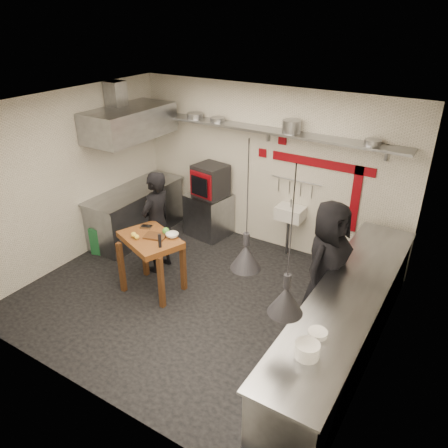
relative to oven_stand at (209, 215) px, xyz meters
The scene contains 47 objects.
floor 2.11m from the oven_stand, 60.24° to the right, with size 5.00×5.00×0.00m, color black.
ceiling 3.17m from the oven_stand, 60.24° to the right, with size 5.00×5.00×0.00m, color silver.
wall_back 1.47m from the oven_stand, 16.10° to the left, with size 5.00×0.04×2.80m, color silver.
wall_front 4.16m from the oven_stand, 75.21° to the right, with size 5.00×0.04×2.80m, color silver.
wall_left 2.53m from the oven_stand, 129.19° to the right, with size 0.04×4.20×2.80m, color silver.
wall_right 4.09m from the oven_stand, 27.05° to the right, with size 0.04×4.20×2.80m, color silver.
red_band_horiz 2.37m from the oven_stand, ahead, with size 1.70×0.02×0.14m, color maroon.
red_band_vert 2.72m from the oven_stand, ahead, with size 0.14×0.02×1.10m, color maroon.
red_tile_a 2.03m from the oven_stand, 12.23° to the left, with size 0.14×0.02×0.14m, color maroon.
red_tile_b 1.61m from the oven_stand, 16.61° to the left, with size 0.14×0.02×0.14m, color maroon.
back_shelf 2.01m from the oven_stand, ahead, with size 4.60×0.34×0.04m, color slate.
shelf_bracket_left 1.86m from the oven_stand, 162.90° to the left, with size 0.04×0.06×0.24m, color slate.
shelf_bracket_mid 1.94m from the oven_stand, 14.55° to the left, with size 0.04×0.06×0.24m, color slate.
shelf_bracket_right 3.36m from the oven_stand, ahead, with size 0.04×0.06×0.24m, color slate.
pan_far_left 1.82m from the oven_stand, 160.80° to the left, with size 0.28×0.28×0.09m, color slate.
pan_mid_left 1.78m from the oven_stand, 42.56° to the left, with size 0.25×0.25×0.07m, color slate.
stock_pot 2.37m from the oven_stand, ahead, with size 0.29×0.29×0.20m, color slate.
pan_right 3.27m from the oven_stand, ahead, with size 0.24×0.24×0.08m, color slate.
oven_stand is the anchor object (origin of this frame).
combi_oven 0.69m from the oven_stand, ahead, with size 0.54×0.50×0.58m, color black.
oven_door 0.74m from the oven_stand, 85.19° to the right, with size 0.49×0.03×0.46m, color maroon.
oven_glass 0.77m from the oven_stand, 84.03° to the right, with size 0.37×0.02×0.34m, color black.
hand_sink 1.63m from the oven_stand, ahead, with size 0.46×0.34×0.22m, color silver.
sink_tap 1.68m from the oven_stand, ahead, with size 0.03×0.03×0.14m, color slate.
sink_drain 1.58m from the oven_stand, ahead, with size 0.06×0.06×0.66m, color slate.
utensil_rail 1.85m from the oven_stand, ahead, with size 0.02×0.02×0.90m, color slate.
counter_right 3.66m from the oven_stand, 29.54° to the right, with size 0.70×3.80×0.90m, color slate.
counter_right_top 3.69m from the oven_stand, 29.54° to the right, with size 0.76×3.90×0.03m, color slate.
plate_stack 4.42m from the oven_stand, 43.92° to the right, with size 0.24×0.24×0.15m, color silver.
small_bowl_right 4.17m from the oven_stand, 40.73° to the right, with size 0.20×0.20×0.05m, color silver.
counter_left 1.35m from the oven_stand, 146.09° to the right, with size 0.70×1.90×0.90m, color slate.
counter_left_top 1.44m from the oven_stand, 146.09° to the right, with size 0.76×2.00×0.03m, color slate.
extractor_hood 2.18m from the oven_stand, 144.87° to the right, with size 0.78×1.60×0.50m, color slate.
hood_duct 2.63m from the oven_stand, 150.31° to the right, with size 0.28×0.28×0.50m, color slate.
green_bin 1.99m from the oven_stand, 127.85° to the right, with size 0.30×0.30×0.50m, color #1E6333.
prep_table 2.00m from the oven_stand, 81.34° to the right, with size 0.92×0.64×0.92m, color brown, non-canonical shape.
cutting_board 2.04m from the oven_stand, 79.25° to the right, with size 0.31×0.22×0.03m, color #4C2B15.
pepper_mill 2.30m from the oven_stand, 73.87° to the right, with size 0.05×0.05×0.20m, color black.
lemon_a 2.18m from the oven_stand, 87.05° to the right, with size 0.08×0.08×0.08m, color gold.
lemon_b 2.21m from the oven_stand, 84.96° to the right, with size 0.07×0.07×0.07m, color gold.
veg_ball 1.92m from the oven_stand, 76.12° to the right, with size 0.10×0.10×0.10m, color #4A9A36.
steel_tray 1.86m from the oven_stand, 87.85° to the right, with size 0.16×0.11×0.03m, color slate.
bowl 1.98m from the oven_stand, 72.27° to the right, with size 0.19×0.19×0.06m, color silver.
heat_lamp_near 3.77m from the oven_stand, 49.23° to the right, with size 0.34×0.34×1.45m, color black, non-canonical shape.
heat_lamp_far 4.48m from the oven_stand, 46.15° to the right, with size 0.34×0.34×1.48m, color black, non-canonical shape.
chef_left 1.51m from the oven_stand, 91.13° to the right, with size 0.61×0.40×1.68m, color black.
chef_right 3.04m from the oven_stand, 25.08° to the right, with size 0.86×0.56×1.77m, color black.
Camera 1 is at (3.11, -4.31, 3.93)m, focal length 35.00 mm.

